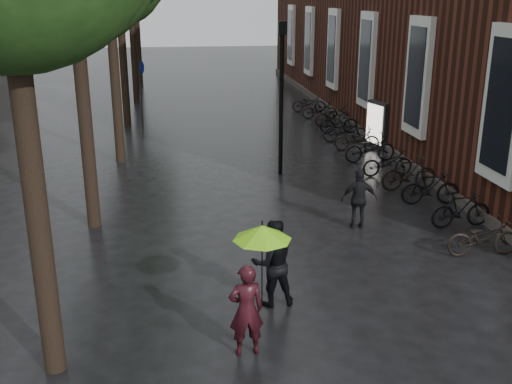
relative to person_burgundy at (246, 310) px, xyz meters
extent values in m
cube|color=silver|center=(6.53, 4.48, 2.24)|extent=(0.25, 1.60, 3.60)
cube|color=black|center=(6.43, 4.48, 2.24)|extent=(0.10, 1.20, 3.00)
cube|color=silver|center=(6.53, 9.48, 2.24)|extent=(0.25, 1.60, 3.60)
cube|color=black|center=(6.43, 9.48, 2.24)|extent=(0.10, 1.20, 3.00)
cube|color=silver|center=(6.53, 14.48, 2.24)|extent=(0.25, 1.60, 3.60)
cube|color=black|center=(6.43, 14.48, 2.24)|extent=(0.10, 1.20, 3.00)
cube|color=silver|center=(6.53, 19.48, 2.24)|extent=(0.25, 1.60, 3.60)
cube|color=black|center=(6.43, 19.48, 2.24)|extent=(0.10, 1.20, 3.00)
cube|color=silver|center=(6.53, 24.48, 2.24)|extent=(0.25, 1.60, 3.60)
cube|color=black|center=(6.43, 24.48, 2.24)|extent=(0.10, 1.20, 3.00)
cube|color=silver|center=(6.53, 29.48, 2.24)|extent=(0.25, 1.60, 3.60)
cube|color=black|center=(6.43, 29.48, 2.24)|extent=(0.10, 1.20, 3.00)
cube|color=#3F3833|center=(6.68, 18.48, -0.61)|extent=(0.40, 33.00, 0.30)
cylinder|color=black|center=(-2.92, -0.02, 1.57)|extent=(0.32, 0.32, 4.68)
cylinder|color=black|center=(-3.02, 5.98, 1.49)|extent=(0.32, 0.32, 4.51)
cylinder|color=black|center=(-2.82, 11.98, 1.71)|extent=(0.32, 0.32, 4.95)
cylinder|color=black|center=(-2.97, 17.98, 1.44)|extent=(0.32, 0.32, 4.40)
cylinder|color=black|center=(-2.87, 23.98, 1.63)|extent=(0.32, 0.32, 4.79)
cylinder|color=black|center=(-2.92, 29.98, 1.52)|extent=(0.32, 0.32, 4.57)
imported|color=#320E15|center=(0.00, 0.00, 0.00)|extent=(0.59, 0.41, 1.53)
imported|color=black|center=(0.67, 1.53, 0.05)|extent=(0.85, 0.69, 1.64)
cylinder|color=black|center=(0.36, 0.75, 0.35)|extent=(0.02, 0.02, 1.25)
cone|color=#83E718|center=(0.36, 0.75, 0.97)|extent=(0.98, 0.98, 0.25)
cylinder|color=black|center=(0.36, 0.75, 1.14)|extent=(0.02, 0.02, 0.08)
imported|color=black|center=(3.35, 4.95, -0.03)|extent=(0.90, 0.46, 1.47)
imported|color=black|center=(5.53, 3.01, -0.35)|extent=(1.61, 0.60, 0.84)
imported|color=black|center=(5.81, 4.64, -0.30)|extent=(1.56, 0.52, 0.92)
imported|color=black|center=(5.77, 6.33, -0.28)|extent=(1.63, 0.62, 0.96)
imported|color=black|center=(5.68, 7.62, -0.25)|extent=(1.72, 0.60, 1.02)
imported|color=black|center=(5.57, 9.08, -0.34)|extent=(1.66, 0.68, 0.85)
imported|color=black|center=(5.55, 10.76, -0.29)|extent=(1.85, 0.82, 0.94)
imported|color=black|center=(5.56, 12.29, -0.33)|extent=(1.69, 0.78, 0.86)
imported|color=black|center=(5.50, 13.65, -0.31)|extent=(1.75, 0.74, 0.90)
imported|color=black|center=(5.67, 15.12, -0.29)|extent=(1.59, 0.50, 0.95)
imported|color=black|center=(5.85, 16.66, -0.31)|extent=(1.81, 0.96, 0.91)
imported|color=black|center=(5.62, 18.17, -0.35)|extent=(1.64, 0.76, 0.83)
imported|color=black|center=(5.50, 19.87, -0.34)|extent=(1.69, 0.87, 0.84)
cube|color=black|center=(6.41, 12.55, 0.10)|extent=(0.24, 1.14, 1.72)
cube|color=beige|center=(6.28, 12.55, 0.15)|extent=(0.04, 0.96, 1.41)
cylinder|color=black|center=(2.30, 9.75, 1.42)|extent=(0.13, 0.13, 4.36)
cube|color=black|center=(2.30, 9.75, 3.71)|extent=(0.24, 0.24, 0.38)
sphere|color=#FFE5B2|center=(2.30, 9.75, 3.71)|extent=(0.20, 0.20, 0.20)
cylinder|color=#262628|center=(-2.30, 17.40, 0.50)|extent=(0.06, 0.06, 2.52)
cylinder|color=#0D1796|center=(-2.20, 17.40, 1.75)|extent=(0.03, 0.50, 0.50)
camera|label=1|loc=(-0.99, -8.15, 4.65)|focal=42.00mm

